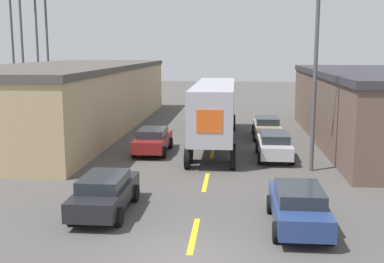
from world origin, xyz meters
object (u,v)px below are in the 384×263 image
semi_truck (215,107)px  parked_car_left_far (153,140)px  parked_car_left_near (105,192)px  parked_car_right_mid (274,145)px  parked_car_right_far (267,127)px  parked_car_right_near (298,206)px  street_lamp (311,71)px

semi_truck → parked_car_left_far: bearing=-139.8°
parked_car_left_near → parked_car_right_mid: 12.07m
semi_truck → parked_car_left_near: semi_truck is taller
parked_car_left_near → parked_car_left_far: same height
parked_car_right_far → parked_car_right_near: same height
parked_car_left_near → parked_car_right_mid: bearing=54.1°
street_lamp → semi_truck: bearing=127.0°
parked_car_right_mid → street_lamp: size_ratio=0.52×
semi_truck → parked_car_left_near: size_ratio=3.32×
parked_car_left_near → street_lamp: 11.97m
parked_car_right_far → parked_car_left_far: bearing=-141.8°
parked_car_left_near → parked_car_right_mid: same height
parked_car_right_far → parked_car_right_mid: 6.51m
parked_car_right_near → street_lamp: street_lamp is taller
parked_car_right_far → parked_car_right_near: size_ratio=1.00×
parked_car_right_mid → parked_car_right_near: bearing=-90.0°
semi_truck → parked_car_right_near: 15.19m
parked_car_right_far → parked_car_right_near: 17.22m
parked_car_left_far → street_lamp: size_ratio=0.52×
semi_truck → parked_car_left_far: semi_truck is taller
parked_car_left_near → parked_car_right_mid: size_ratio=1.00×
parked_car_left_far → street_lamp: 10.19m
semi_truck → parked_car_right_mid: (3.49, -3.99, -1.67)m
parked_car_left_far → parked_car_right_near: 13.63m
parked_car_right_far → street_lamp: street_lamp is taller
semi_truck → street_lamp: bearing=-53.1°
parked_car_right_far → parked_car_left_near: bearing=-113.5°
semi_truck → parked_car_right_mid: 5.56m
semi_truck → parked_car_left_near: 14.32m
parked_car_left_near → parked_car_right_near: size_ratio=1.00×
parked_car_left_far → parked_car_right_mid: (7.09, -0.94, 0.00)m
semi_truck → parked_car_right_far: 4.62m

